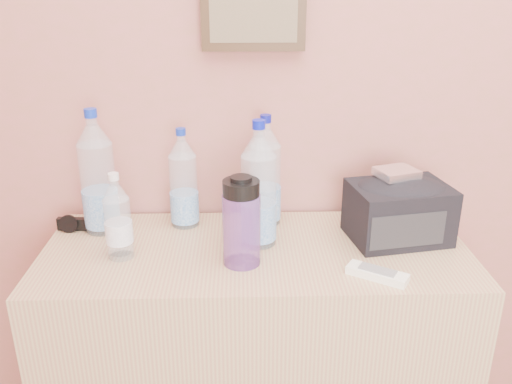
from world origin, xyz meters
TOP-DOWN VIEW (x-y plane):
  - picture_frame at (-0.40, 1.98)m, footprint 0.30×0.03m
  - dresser at (-0.40, 1.73)m, footprint 1.21×0.50m
  - pet_large_a at (-0.86, 1.87)m, footprint 0.10×0.10m
  - pet_large_b at (-0.61, 1.90)m, footprint 0.08×0.08m
  - pet_large_c at (-0.36, 1.91)m, footprint 0.09×0.09m
  - pet_large_d at (-0.39, 1.76)m, footprint 0.10×0.10m
  - pet_small at (-0.77, 1.69)m, footprint 0.07×0.07m
  - nalgene_bottle at (-0.44, 1.65)m, footprint 0.10×0.10m
  - sunglasses at (-0.92, 1.86)m, footprint 0.15×0.07m
  - ac_remote at (-0.09, 1.56)m, footprint 0.16×0.13m
  - toiletry_bag at (0.02, 1.78)m, footprint 0.31×0.24m
  - foil_packet at (0.01, 1.80)m, footprint 0.13×0.12m

SIDE VIEW (x-z plane):
  - dresser at x=-0.40m, z-range 0.00..0.76m
  - ac_remote at x=-0.09m, z-range 0.76..0.78m
  - sunglasses at x=-0.92m, z-range 0.76..0.80m
  - toiletry_bag at x=0.02m, z-range 0.76..0.94m
  - pet_small at x=-0.77m, z-range 0.74..0.99m
  - nalgene_bottle at x=-0.44m, z-range 0.75..1.00m
  - pet_large_b at x=-0.61m, z-range 0.74..1.05m
  - pet_large_c at x=-0.36m, z-range 0.74..1.08m
  - pet_large_d at x=-0.39m, z-range 0.74..1.10m
  - pet_large_a at x=-0.86m, z-range 0.74..1.11m
  - foil_packet at x=0.01m, z-range 0.94..0.97m
  - picture_frame at x=-0.40m, z-range 1.27..1.52m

